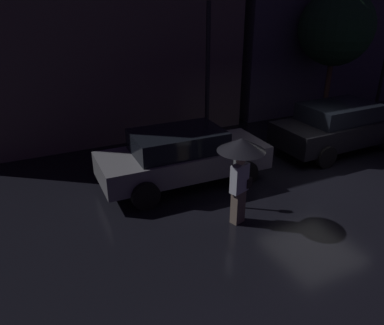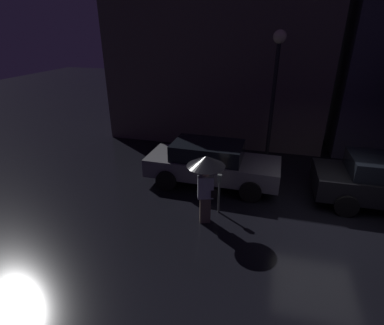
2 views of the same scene
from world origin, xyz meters
name	(u,v)px [view 1 (image 1 of 2)]	position (x,y,z in m)	size (l,w,h in m)	color
ground_plane	(323,178)	(0.00, 0.00, 0.00)	(60.00, 60.00, 0.00)	black
building_facade_left	(94,13)	(-4.55, 6.50, 4.11)	(9.84, 3.00, 8.23)	#564C47
building_facade_right	(331,4)	(5.76, 6.50, 4.26)	(9.93, 3.00, 8.53)	#3D3D47
parked_car_grey	(182,156)	(-3.67, 1.46, 0.79)	(4.54, 1.91, 1.50)	slate
parked_car_black	(340,126)	(1.88, 1.40, 0.82)	(4.54, 1.98, 1.57)	black
pedestrian_with_umbrella	(241,157)	(-3.36, -0.83, 1.60)	(1.02, 1.02, 2.02)	#66564C
parking_meter	(236,179)	(-3.08, -0.26, 0.77)	(0.12, 0.10, 1.24)	#4C5154
street_lamp_near	(208,36)	(-1.85, 3.53, 3.53)	(0.45, 0.45, 4.98)	black
street_tree	(336,28)	(3.70, 3.96, 3.55)	(2.73, 2.73, 4.92)	#473323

